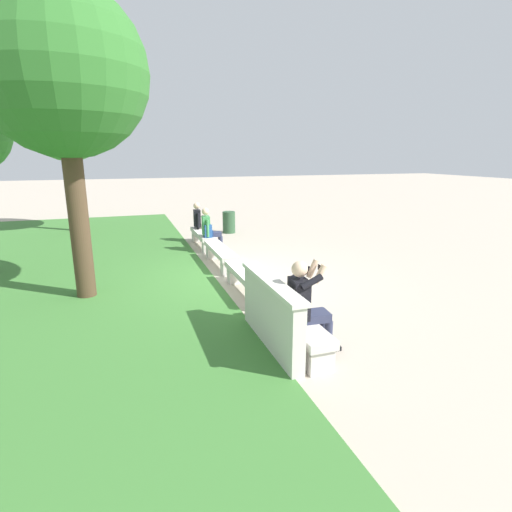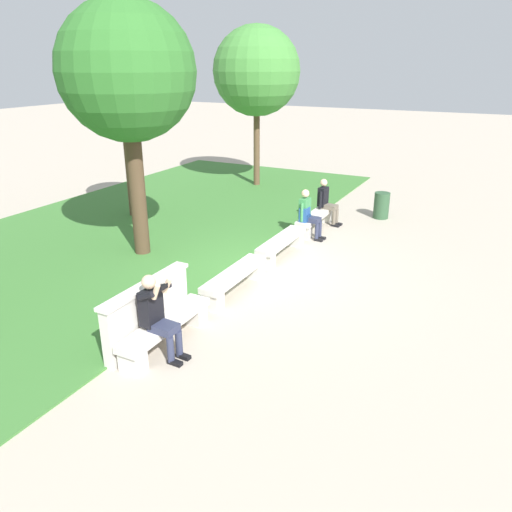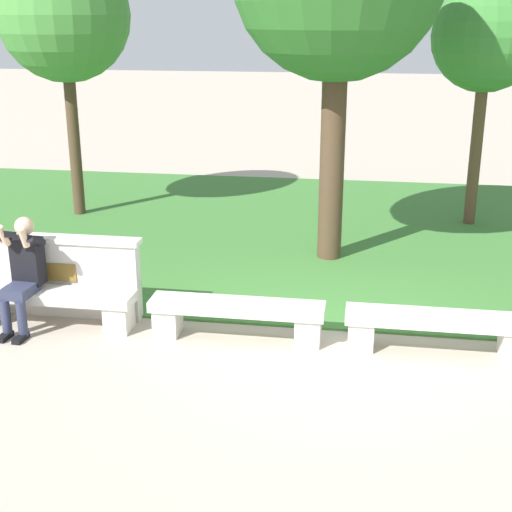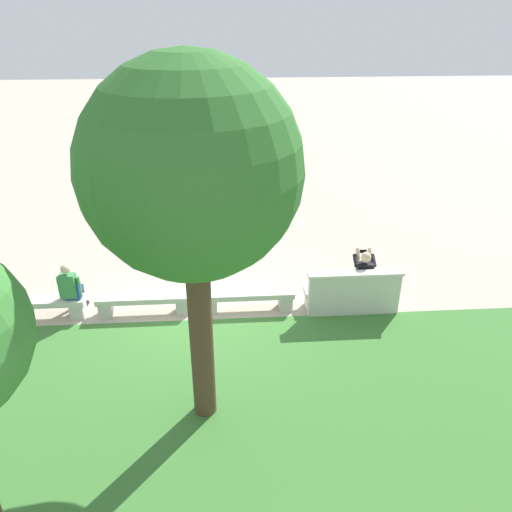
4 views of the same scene
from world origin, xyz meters
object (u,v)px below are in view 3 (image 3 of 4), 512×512
(person_photographer, at_px, (23,268))
(tree_left_background, at_px, (64,16))
(bench_main, at_px, (52,302))
(bench_near, at_px, (237,314))
(tree_right_background, at_px, (487,38))
(bench_mid, at_px, (437,327))

(person_photographer, height_order, tree_left_background, tree_left_background)
(bench_main, distance_m, bench_near, 2.22)
(bench_main, xyz_separation_m, tree_left_background, (-1.64, 4.78, 3.19))
(bench_main, bearing_deg, person_photographer, -164.48)
(bench_main, distance_m, tree_right_background, 8.07)
(person_photographer, bearing_deg, tree_right_background, 43.16)
(bench_main, height_order, bench_near, same)
(tree_left_background, bearing_deg, bench_main, -71.12)
(bench_near, height_order, bench_mid, same)
(bench_near, bearing_deg, person_photographer, -178.22)
(tree_left_background, xyz_separation_m, tree_right_background, (7.05, 0.48, -0.34))
(bench_mid, bearing_deg, tree_right_background, 79.48)
(bench_main, xyz_separation_m, bench_mid, (4.43, 0.00, 0.00))
(tree_right_background, bearing_deg, bench_near, -121.27)
(person_photographer, xyz_separation_m, tree_left_background, (-1.36, 4.86, 2.76))
(bench_near, distance_m, bench_mid, 2.22)
(bench_main, height_order, tree_right_background, tree_right_background)
(bench_mid, relative_size, tree_right_background, 0.49)
(bench_main, relative_size, person_photographer, 1.51)
(tree_left_background, bearing_deg, person_photographer, -74.41)
(bench_main, height_order, bench_mid, same)
(tree_right_background, bearing_deg, bench_main, -135.82)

